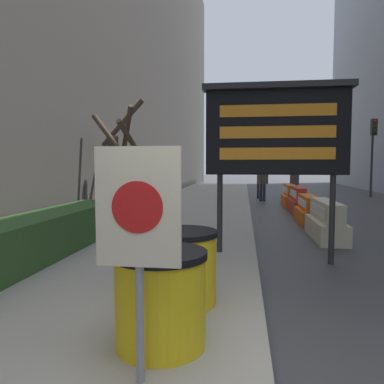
{
  "coord_description": "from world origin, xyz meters",
  "views": [
    {
      "loc": [
        -0.23,
        -2.58,
        1.72
      ],
      "look_at": [
        -1.25,
        4.73,
        1.18
      ],
      "focal_mm": 35.0,
      "sensor_mm": 36.0,
      "label": 1
    }
  ],
  "objects_px": {
    "jersey_barrier_cream": "(326,222)",
    "jersey_barrier_orange_near": "(290,197)",
    "warning_sign": "(138,223)",
    "message_board": "(276,131)",
    "jersey_barrier_red_striped": "(298,202)",
    "pedestrian_worker": "(294,181)",
    "traffic_light_far_side": "(373,141)",
    "barrel_drum_foreground": "(161,298)",
    "barrel_drum_middle": "(182,267)",
    "jersey_barrier_orange_far": "(309,211)",
    "traffic_light_near_curb": "(259,145)",
    "traffic_cone_near": "(300,195)",
    "pedestrian_passerby": "(263,180)"
  },
  "relations": [
    {
      "from": "barrel_drum_foreground",
      "to": "traffic_light_near_curb",
      "type": "bearing_deg",
      "value": 84.96
    },
    {
      "from": "jersey_barrier_orange_far",
      "to": "traffic_cone_near",
      "type": "xyz_separation_m",
      "value": [
        0.75,
        6.99,
        -0.07
      ]
    },
    {
      "from": "message_board",
      "to": "jersey_barrier_cream",
      "type": "bearing_deg",
      "value": 59.44
    },
    {
      "from": "barrel_drum_foreground",
      "to": "jersey_barrier_orange_far",
      "type": "relative_size",
      "value": 0.45
    },
    {
      "from": "barrel_drum_middle",
      "to": "jersey_barrier_cream",
      "type": "distance_m",
      "value": 5.5
    },
    {
      "from": "jersey_barrier_orange_far",
      "to": "traffic_cone_near",
      "type": "height_order",
      "value": "jersey_barrier_orange_far"
    },
    {
      "from": "warning_sign",
      "to": "pedestrian_worker",
      "type": "distance_m",
      "value": 15.96
    },
    {
      "from": "traffic_light_near_curb",
      "to": "traffic_cone_near",
      "type": "bearing_deg",
      "value": -22.97
    },
    {
      "from": "jersey_barrier_cream",
      "to": "jersey_barrier_orange_near",
      "type": "xyz_separation_m",
      "value": [
        0.0,
        6.91,
        0.0
      ]
    },
    {
      "from": "traffic_cone_near",
      "to": "traffic_light_near_curb",
      "type": "distance_m",
      "value": 3.22
    },
    {
      "from": "barrel_drum_middle",
      "to": "pedestrian_worker",
      "type": "distance_m",
      "value": 14.4
    },
    {
      "from": "barrel_drum_foreground",
      "to": "barrel_drum_middle",
      "type": "relative_size",
      "value": 1.0
    },
    {
      "from": "barrel_drum_foreground",
      "to": "pedestrian_passerby",
      "type": "distance_m",
      "value": 14.89
    },
    {
      "from": "message_board",
      "to": "jersey_barrier_red_striped",
      "type": "xyz_separation_m",
      "value": [
        1.35,
        6.94,
        -1.88
      ]
    },
    {
      "from": "warning_sign",
      "to": "traffic_light_far_side",
      "type": "height_order",
      "value": "traffic_light_far_side"
    },
    {
      "from": "barrel_drum_middle",
      "to": "warning_sign",
      "type": "height_order",
      "value": "warning_sign"
    },
    {
      "from": "jersey_barrier_cream",
      "to": "traffic_cone_near",
      "type": "height_order",
      "value": "jersey_barrier_cream"
    },
    {
      "from": "jersey_barrier_cream",
      "to": "jersey_barrier_red_striped",
      "type": "height_order",
      "value": "jersey_barrier_red_striped"
    },
    {
      "from": "barrel_drum_middle",
      "to": "traffic_cone_near",
      "type": "bearing_deg",
      "value": 76.79
    },
    {
      "from": "jersey_barrier_orange_near",
      "to": "traffic_light_far_side",
      "type": "bearing_deg",
      "value": 45.91
    },
    {
      "from": "jersey_barrier_cream",
      "to": "pedestrian_passerby",
      "type": "bearing_deg",
      "value": 96.52
    },
    {
      "from": "barrel_drum_foreground",
      "to": "jersey_barrier_red_striped",
      "type": "height_order",
      "value": "barrel_drum_foreground"
    },
    {
      "from": "traffic_light_far_side",
      "to": "jersey_barrier_cream",
      "type": "bearing_deg",
      "value": -111.94
    },
    {
      "from": "message_board",
      "to": "jersey_barrier_red_striped",
      "type": "height_order",
      "value": "message_board"
    },
    {
      "from": "traffic_light_far_side",
      "to": "pedestrian_passerby",
      "type": "bearing_deg",
      "value": -153.48
    },
    {
      "from": "warning_sign",
      "to": "jersey_barrier_orange_near",
      "type": "xyz_separation_m",
      "value": [
        2.62,
        13.35,
        -0.92
      ]
    },
    {
      "from": "barrel_drum_middle",
      "to": "jersey_barrier_orange_far",
      "type": "bearing_deg",
      "value": 70.27
    },
    {
      "from": "warning_sign",
      "to": "jersey_barrier_orange_near",
      "type": "bearing_deg",
      "value": 78.89
    },
    {
      "from": "barrel_drum_foreground",
      "to": "traffic_cone_near",
      "type": "distance_m",
      "value": 15.57
    },
    {
      "from": "barrel_drum_middle",
      "to": "jersey_barrier_cream",
      "type": "bearing_deg",
      "value": 61.96
    },
    {
      "from": "jersey_barrier_cream",
      "to": "jersey_barrier_orange_near",
      "type": "height_order",
      "value": "jersey_barrier_orange_near"
    },
    {
      "from": "jersey_barrier_red_striped",
      "to": "traffic_cone_near",
      "type": "bearing_deg",
      "value": 80.93
    },
    {
      "from": "barrel_drum_middle",
      "to": "pedestrian_worker",
      "type": "height_order",
      "value": "pedestrian_worker"
    },
    {
      "from": "jersey_barrier_cream",
      "to": "pedestrian_worker",
      "type": "bearing_deg",
      "value": 87.07
    },
    {
      "from": "jersey_barrier_orange_near",
      "to": "traffic_light_near_curb",
      "type": "bearing_deg",
      "value": 110.03
    },
    {
      "from": "jersey_barrier_cream",
      "to": "jersey_barrier_orange_near",
      "type": "relative_size",
      "value": 1.19
    },
    {
      "from": "jersey_barrier_cream",
      "to": "traffic_light_far_side",
      "type": "distance_m",
      "value": 13.02
    },
    {
      "from": "message_board",
      "to": "traffic_light_far_side",
      "type": "relative_size",
      "value": 0.76
    },
    {
      "from": "message_board",
      "to": "barrel_drum_foreground",
      "type": "bearing_deg",
      "value": -109.27
    },
    {
      "from": "traffic_light_far_side",
      "to": "warning_sign",
      "type": "bearing_deg",
      "value": -112.02
    },
    {
      "from": "barrel_drum_middle",
      "to": "pedestrian_worker",
      "type": "relative_size",
      "value": 0.52
    },
    {
      "from": "traffic_cone_near",
      "to": "pedestrian_worker",
      "type": "distance_m",
      "value": 0.73
    },
    {
      "from": "barrel_drum_middle",
      "to": "jersey_barrier_orange_far",
      "type": "relative_size",
      "value": 0.45
    },
    {
      "from": "barrel_drum_middle",
      "to": "pedestrian_worker",
      "type": "xyz_separation_m",
      "value": [
        3.06,
        14.07,
        0.38
      ]
    },
    {
      "from": "message_board",
      "to": "jersey_barrier_orange_near",
      "type": "bearing_deg",
      "value": 81.65
    },
    {
      "from": "warning_sign",
      "to": "traffic_cone_near",
      "type": "distance_m",
      "value": 16.18
    },
    {
      "from": "barrel_drum_foreground",
      "to": "traffic_light_far_side",
      "type": "height_order",
      "value": "traffic_light_far_side"
    },
    {
      "from": "traffic_light_far_side",
      "to": "barrel_drum_foreground",
      "type": "bearing_deg",
      "value": -112.6
    },
    {
      "from": "traffic_cone_near",
      "to": "jersey_barrier_cream",
      "type": "bearing_deg",
      "value": -94.59
    },
    {
      "from": "message_board",
      "to": "jersey_barrier_orange_far",
      "type": "height_order",
      "value": "message_board"
    }
  ]
}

